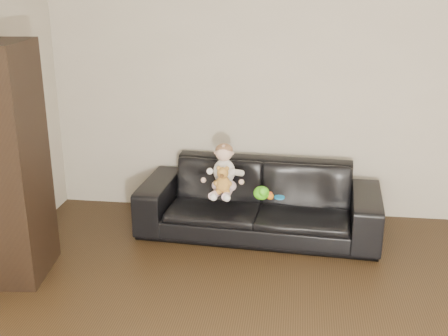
# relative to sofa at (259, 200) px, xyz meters

# --- Properties ---
(wall_back) EXTENTS (5.00, 0.00, 5.00)m
(wall_back) POSITION_rel_sofa_xyz_m (0.49, 0.50, 1.00)
(wall_back) COLOR #BDB39F
(wall_back) RESTS_ON ground
(sofa) EXTENTS (2.13, 0.94, 0.61)m
(sofa) POSITION_rel_sofa_xyz_m (0.00, 0.00, 0.00)
(sofa) COLOR black
(sofa) RESTS_ON floor
(cabinet) EXTENTS (0.50, 0.65, 1.75)m
(cabinet) POSITION_rel_sofa_xyz_m (-1.77, -0.97, 0.57)
(cabinet) COLOR black
(cabinet) RESTS_ON floor
(shelf_item) EXTENTS (0.21, 0.27, 0.28)m
(shelf_item) POSITION_rel_sofa_xyz_m (-1.75, -0.97, 0.97)
(shelf_item) COLOR silver
(shelf_item) RESTS_ON cabinet
(baby) EXTENTS (0.31, 0.38, 0.43)m
(baby) POSITION_rel_sofa_xyz_m (-0.30, -0.11, 0.29)
(baby) COLOR #FBD4DF
(baby) RESTS_ON sofa
(teddy_bear) EXTENTS (0.14, 0.14, 0.23)m
(teddy_bear) POSITION_rel_sofa_xyz_m (-0.29, -0.24, 0.26)
(teddy_bear) COLOR #B68034
(teddy_bear) RESTS_ON sofa
(toy_green) EXTENTS (0.16, 0.18, 0.11)m
(toy_green) POSITION_rel_sofa_xyz_m (0.03, -0.22, 0.15)
(toy_green) COLOR #51E11A
(toy_green) RESTS_ON sofa
(toy_rattle) EXTENTS (0.07, 0.07, 0.06)m
(toy_rattle) POSITION_rel_sofa_xyz_m (0.11, -0.22, 0.13)
(toy_rattle) COLOR orange
(toy_rattle) RESTS_ON sofa
(toy_blue_disc) EXTENTS (0.10, 0.10, 0.01)m
(toy_blue_disc) POSITION_rel_sofa_xyz_m (0.18, -0.18, 0.10)
(toy_blue_disc) COLOR #1B8BDA
(toy_blue_disc) RESTS_ON sofa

